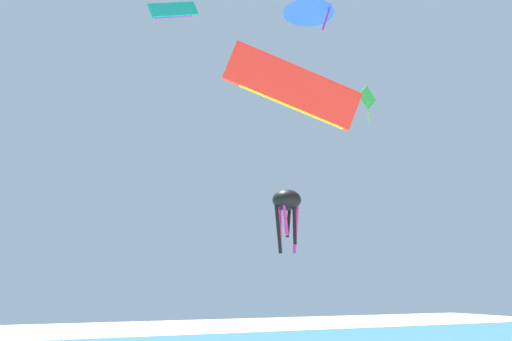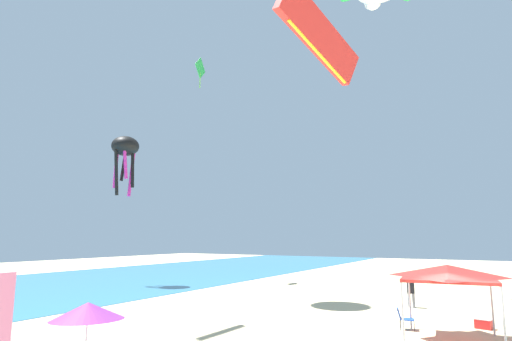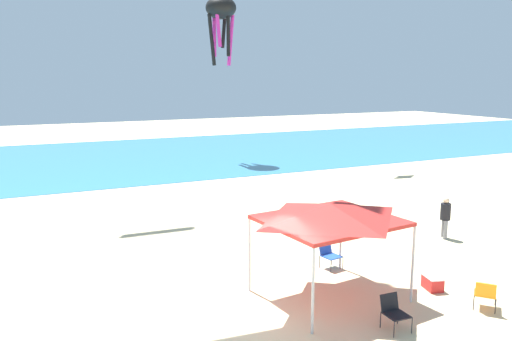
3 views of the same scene
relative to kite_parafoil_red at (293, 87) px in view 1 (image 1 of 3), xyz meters
The scene contains 5 objects.
kite_parafoil_red is the anchor object (origin of this frame).
kite_diamond_green 25.46m from the kite_parafoil_red, 47.30° to the left, with size 2.02×0.44×2.93m.
kite_octopus_black 23.12m from the kite_parafoil_red, 62.70° to the left, with size 2.15×2.15×4.77m.
kite_delta_blue 18.01m from the kite_parafoil_red, 56.89° to the left, with size 4.25×4.24×2.52m.
kite_parafoil_teal 16.71m from the kite_parafoil_red, 91.43° to the left, with size 3.04×0.62×1.83m.
Camera 1 is at (-8.76, -8.91, 4.45)m, focal length 35.28 mm.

